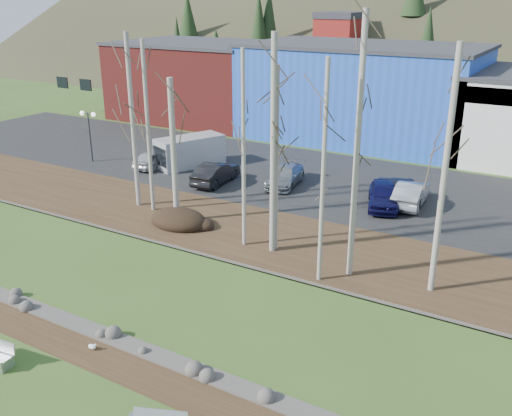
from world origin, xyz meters
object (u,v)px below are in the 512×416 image
Objects in this scene: street_lamp at (89,122)px; car_1 at (216,173)px; car_0 at (153,158)px; car_5 at (398,189)px; car_4 at (411,194)px; seagull at (92,347)px; car_2 at (285,176)px; van_grey at (187,152)px; car_3 at (384,195)px.

street_lamp is 11.66m from car_1.
car_0 is 0.76× the size of car_5.
car_0 is 0.85× the size of car_4.
street_lamp reaches higher than car_4.
car_2 reaches higher than seagull.
car_1 is 12.14m from car_5.
car_5 is at bearing -179.88° from car_0.
car_4 is (8.46, 0.44, 0.10)m from car_2.
van_grey is (2.08, 1.49, 0.45)m from car_0.
street_lamp is 1.01× the size of car_0.
car_3 reaches higher than car_1.
car_2 is (15.69, 2.39, -2.41)m from street_lamp.
car_4 is at bearing 128.09° from car_5.
street_lamp is 7.95m from van_grey.
seagull is 0.09× the size of car_4.
car_4 is (12.73, 2.53, 0.01)m from car_1.
car_2 is at bearing 7.13° from street_lamp.
car_1 is (11.43, 0.30, -2.32)m from street_lamp.
street_lamp is 23.00m from car_3.
car_3 is 1.73m from car_5.
car_1 reaches higher than seagull.
seagull is 0.10× the size of street_lamp.
street_lamp is 0.76× the size of car_5.
car_1 is at bearing 92.33° from seagull.
car_0 is at bearing -16.13° from car_5.
van_grey is at bearing 19.10° from street_lamp.
car_1 is at bearing -6.90° from van_grey.
car_3 is at bearing 35.40° from car_4.
street_lamp reaches higher than car_1.
car_5 is at bearing 59.12° from car_3.
car_2 is 0.81× the size of van_grey.
car_5 reaches higher than seagull.
car_0 reaches higher than seagull.
car_2 is 0.99× the size of car_3.
car_2 is (10.56, 1.17, -0.01)m from car_0.
car_4 is 0.83× the size of van_grey.
street_lamp is (-18.50, 18.09, 3.04)m from seagull.
car_3 is (11.40, 1.38, 0.03)m from car_1.
car_5 is (-0.99, 0.55, -0.04)m from car_4.
van_grey reaches higher than car_3.
van_grey is at bearing 156.89° from car_3.
car_3 reaches higher than seagull.
street_lamp is 0.86× the size of car_4.
van_grey is at bearing 99.76° from seagull.
seagull is at bearing -92.20° from car_2.
car_1 is at bearing 167.58° from car_3.
street_lamp is 24.43m from car_4.
car_0 is at bearing -0.51° from car_4.
car_5 is 15.97m from van_grey.
seagull is at bearing 69.54° from car_4.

